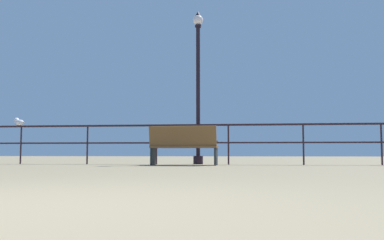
{
  "coord_description": "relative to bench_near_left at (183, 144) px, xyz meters",
  "views": [
    {
      "loc": [
        1.25,
        -2.19,
        0.32
      ],
      "look_at": [
        0.06,
        8.03,
        1.12
      ],
      "focal_mm": 38.63,
      "sensor_mm": 36.0,
      "label": 1
    }
  ],
  "objects": [
    {
      "name": "bench_near_left",
      "position": [
        0.0,
        0.0,
        0.0
      ],
      "size": [
        1.68,
        0.73,
        0.95
      ],
      "color": "brown",
      "rests_on": "ground_plane"
    },
    {
      "name": "lamppost_center",
      "position": [
        0.26,
        0.98,
        1.73
      ],
      "size": [
        0.28,
        0.28,
        4.17
      ],
      "color": "black",
      "rests_on": "ground_plane"
    },
    {
      "name": "seagull_on_rail",
      "position": [
        -4.69,
        0.7,
        0.63
      ],
      "size": [
        0.45,
        0.29,
        0.22
      ],
      "color": "silver",
      "rests_on": "pier_railing"
    },
    {
      "name": "pier_railing",
      "position": [
        0.13,
        0.69,
        0.25
      ],
      "size": [
        24.67,
        0.05,
        1.05
      ],
      "color": "black",
      "rests_on": "ground_plane"
    },
    {
      "name": "ground_plane",
      "position": [
        0.13,
        -7.84,
        -0.52
      ],
      "size": [
        60.0,
        60.0,
        0.0
      ],
      "primitive_type": "plane",
      "color": "#8C7C5D"
    }
  ]
}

